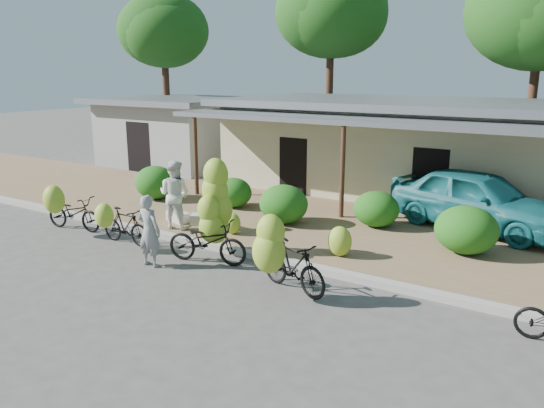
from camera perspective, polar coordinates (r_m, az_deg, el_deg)
The scene contains 25 objects.
ground at distance 11.04m, azimuth -6.61°, elevation -9.05°, with size 100.00×100.00×0.00m, color #4C4947.
sidewalk at distance 14.97m, azimuth 5.60°, elevation -2.54°, with size 60.00×6.00×0.12m, color #8F6D4D.
curb at distance 12.50m, azimuth -0.78°, elevation -5.77°, with size 60.00×0.25×0.15m, color #A8A399.
shop_main at distance 19.99m, azimuth 13.61°, elevation 6.18°, with size 13.00×8.50×3.35m.
shop_grey at distance 25.83m, azimuth -10.19°, elevation 7.80°, with size 7.00×6.00×3.15m.
tree_back_left at distance 29.16m, azimuth -11.72°, elevation 17.96°, with size 4.79×4.64×8.25m.
tree_far_center at distance 27.00m, azimuth 6.13°, elevation 19.99°, with size 5.44×5.34×9.20m.
tree_center_right at distance 24.74m, azimuth 26.67°, elevation 18.35°, with size 5.97×5.91×9.05m.
hedge_0 at distance 18.34m, azimuth -12.43°, elevation 2.28°, with size 1.45×1.30×1.13m, color #165212.
hedge_1 at distance 16.87m, azimuth -4.17°, elevation 1.24°, with size 1.21×1.09×0.94m, color #165212.
hedge_2 at distance 15.01m, azimuth 1.26°, elevation -0.01°, with size 1.42×1.28×1.11m, color #165212.
hedge_3 at distance 14.97m, azimuth 11.14°, elevation -0.53°, with size 1.28×1.15×1.00m, color #165212.
hedge_4 at distance 13.31m, azimuth 20.16°, elevation -2.63°, with size 1.47×1.33×1.15m, color #165212.
bike_far_left at distance 15.70m, azimuth -20.87°, elevation -0.67°, with size 1.91×1.36×1.40m.
bike_left at distance 14.01m, azimuth -15.83°, elevation -2.12°, with size 1.58×1.10×1.21m.
bike_center at distance 12.43m, azimuth -6.54°, elevation -1.94°, with size 2.05×1.40×2.38m.
bike_right at distance 10.47m, azimuth 1.42°, elevation -5.90°, with size 1.84×1.39×1.72m.
loose_banana_a at distance 14.64m, azimuth -6.59°, elevation -1.49°, with size 0.48×0.40×0.60m, color #B4CB32.
loose_banana_b at distance 14.09m, azimuth -4.28°, elevation -2.09°, with size 0.46×0.39×0.58m, color #B4CB32.
loose_banana_c at distance 12.47m, azimuth 7.31°, elevation -3.99°, with size 0.57×0.49×0.72m, color #B4CB32.
sack_near at distance 15.06m, azimuth -7.09°, elevation -1.66°, with size 0.85×0.40×0.30m, color beige.
sack_far at distance 15.50m, azimuth -10.06°, elevation -1.35°, with size 0.75×0.38×0.28m, color beige.
vendor at distance 12.26m, azimuth -13.07°, elevation -2.82°, with size 0.61×0.40×1.67m, color gray.
bystander at distance 14.70m, azimuth -10.43°, elevation 1.02°, with size 0.92×0.71×1.89m, color silver.
teal_van at distance 15.44m, azimuth 21.21°, elevation 0.45°, with size 1.94×4.82×1.64m, color #1A6F77.
Camera 1 is at (6.53, -7.79, 4.30)m, focal length 35.00 mm.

